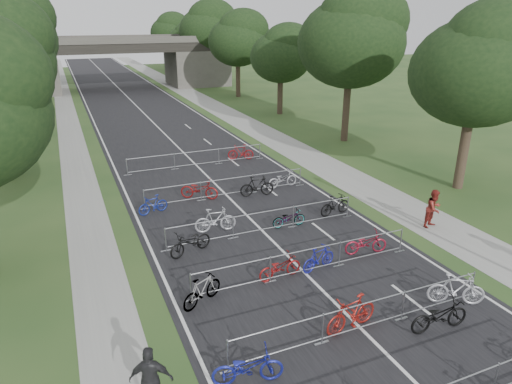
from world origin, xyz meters
TOP-DOWN VIEW (x-y plane):
  - road at (0.00, 50.00)m, footprint 11.00×140.00m
  - sidewalk_right at (8.00, 50.00)m, footprint 3.00×140.00m
  - sidewalk_left at (-7.50, 50.00)m, footprint 2.00×140.00m
  - lane_markings at (0.00, 50.00)m, footprint 0.12×140.00m
  - overpass_bridge at (0.00, 65.00)m, footprint 31.00×8.00m
  - tree_right_0 at (13.11, 15.93)m, footprint 7.17×7.17m
  - tree_right_1 at (13.11, 27.93)m, footprint 8.18×8.18m
  - tree_left_2 at (-11.39, 39.93)m, footprint 8.40×8.40m
  - tree_right_2 at (13.11, 39.93)m, footprint 6.16×6.16m
  - tree_left_3 at (-11.39, 51.93)m, footprint 6.72×6.72m
  - tree_right_3 at (13.11, 51.93)m, footprint 7.17×7.17m
  - tree_left_4 at (-11.39, 63.93)m, footprint 7.56×7.56m
  - tree_right_4 at (13.11, 63.93)m, footprint 8.18×8.18m
  - tree_left_5 at (-11.39, 75.93)m, footprint 8.40×8.40m
  - tree_right_5 at (13.11, 75.93)m, footprint 6.16×6.16m
  - tree_left_6 at (-11.39, 87.93)m, footprint 6.72×6.72m
  - tree_right_6 at (13.11, 87.93)m, footprint 7.17×7.17m
  - barrier_row_2 at (0.00, 7.20)m, footprint 9.70×0.08m
  - barrier_row_3 at (0.00, 11.00)m, footprint 9.70×0.08m
  - barrier_row_4 at (0.00, 15.00)m, footprint 9.70×0.08m
  - barrier_row_5 at (0.00, 20.00)m, footprint 9.70×0.08m
  - barrier_row_6 at (0.00, 26.00)m, footprint 9.70×0.08m
  - bike_8 at (-4.24, 6.60)m, footprint 2.10×1.13m
  - bike_9 at (-0.34, 7.42)m, footprint 2.10×0.88m
  - bike_10 at (2.23, 6.31)m, footprint 2.13×0.92m
  - bike_11 at (3.81, 7.17)m, footprint 1.98×1.43m
  - bike_12 at (-4.30, 10.66)m, footprint 1.84×1.31m
  - bike_13 at (-1.07, 11.12)m, footprint 1.86×0.78m
  - bike_14 at (0.62, 11.08)m, footprint 1.74×0.86m
  - bike_15 at (3.14, 11.45)m, footprint 1.96×1.01m
  - bike_16 at (-3.69, 14.35)m, footprint 2.16×1.38m
  - bike_17 at (-2.05, 15.98)m, footprint 2.01×0.81m
  - bike_18 at (1.35, 15.10)m, footprint 1.70×0.65m
  - bike_19 at (4.15, 15.45)m, footprint 1.84×0.70m
  - bike_20 at (-4.30, 19.25)m, footprint 1.69×0.87m
  - bike_21 at (-1.54, 20.28)m, footprint 2.18×1.74m
  - bike_22 at (1.55, 19.44)m, footprint 1.99×0.82m
  - bike_23 at (3.51, 20.16)m, footprint 1.91×0.78m
  - bike_27 at (3.27, 26.32)m, footprint 1.88×1.08m
  - pedestrian_b at (7.69, 12.43)m, footprint 1.06×0.93m
  - pedestrian_c at (-6.80, 6.73)m, footprint 1.20×0.84m

SIDE VIEW (x-z plane):
  - lane_markings at x=0.00m, z-range 0.00..0.00m
  - road at x=0.00m, z-range 0.00..0.01m
  - sidewalk_right at x=8.00m, z-range 0.00..0.01m
  - sidewalk_left at x=-7.50m, z-range 0.00..0.01m
  - bike_18 at x=1.35m, z-range 0.00..0.88m
  - bike_13 at x=-1.07m, z-range 0.00..0.95m
  - bike_20 at x=-4.30m, z-range 0.00..0.97m
  - bike_15 at x=3.14m, z-range 0.00..0.98m
  - bike_23 at x=3.51m, z-range 0.00..0.98m
  - bike_14 at x=0.62m, z-range 0.00..1.00m
  - bike_8 at x=-4.24m, z-range 0.00..1.05m
  - bike_16 at x=-3.69m, z-range 0.00..1.07m
  - bike_19 at x=4.15m, z-range 0.00..1.08m
  - bike_10 at x=2.23m, z-range 0.00..1.09m
  - bike_12 at x=-4.30m, z-range 0.00..1.09m
  - barrier_row_2 at x=0.00m, z-range 0.00..1.10m
  - barrier_row_3 at x=0.00m, z-range 0.00..1.10m
  - barrier_row_4 at x=0.00m, z-range 0.00..1.10m
  - barrier_row_5 at x=0.00m, z-range 0.00..1.10m
  - barrier_row_6 at x=0.00m, z-range 0.00..1.10m
  - bike_27 at x=3.27m, z-range 0.00..1.09m
  - bike_21 at x=-1.54m, z-range 0.00..1.11m
  - bike_22 at x=1.55m, z-range 0.00..1.16m
  - bike_17 at x=-2.05m, z-range 0.00..1.18m
  - bike_11 at x=3.81m, z-range 0.00..1.18m
  - bike_9 at x=-0.34m, z-range 0.00..1.22m
  - pedestrian_b at x=7.69m, z-range 0.00..1.86m
  - pedestrian_c at x=-6.80m, z-range 0.00..1.88m
  - overpass_bridge at x=0.00m, z-range 0.01..7.06m
  - tree_right_2 at x=13.11m, z-range 1.25..10.64m
  - tree_right_5 at x=13.11m, z-range 1.25..10.64m
  - tree_left_3 at x=-11.39m, z-range 1.36..11.61m
  - tree_left_6 at x=-11.39m, z-range 1.36..11.61m
  - tree_right_0 at x=13.11m, z-range 1.46..12.39m
  - tree_right_3 at x=13.11m, z-range 1.46..12.39m
  - tree_right_6 at x=13.11m, z-range 1.46..12.39m
  - tree_left_4 at x=-11.39m, z-range 1.54..13.07m
  - tree_right_1 at x=13.11m, z-range 1.67..14.13m
  - tree_right_4 at x=13.11m, z-range 1.67..14.13m
  - tree_left_2 at x=-11.39m, z-range 1.71..14.52m
  - tree_left_5 at x=-11.39m, z-range 1.71..14.52m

